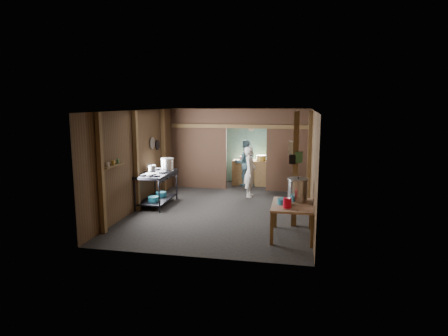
% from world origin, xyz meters
% --- Properties ---
extents(floor, '(4.50, 7.00, 0.00)m').
position_xyz_m(floor, '(0.00, 0.00, 0.00)').
color(floor, black).
rests_on(floor, ground).
extents(ceiling, '(4.50, 7.00, 0.00)m').
position_xyz_m(ceiling, '(0.00, 0.00, 2.60)').
color(ceiling, black).
rests_on(ceiling, ground).
extents(wall_back, '(4.50, 0.00, 2.60)m').
position_xyz_m(wall_back, '(0.00, 3.50, 1.30)').
color(wall_back, brown).
rests_on(wall_back, ground).
extents(wall_front, '(4.50, 0.00, 2.60)m').
position_xyz_m(wall_front, '(0.00, -3.50, 1.30)').
color(wall_front, brown).
rests_on(wall_front, ground).
extents(wall_left, '(0.00, 7.00, 2.60)m').
position_xyz_m(wall_left, '(-2.25, 0.00, 1.30)').
color(wall_left, brown).
rests_on(wall_left, ground).
extents(wall_right, '(0.00, 7.00, 2.60)m').
position_xyz_m(wall_right, '(2.25, 0.00, 1.30)').
color(wall_right, brown).
rests_on(wall_right, ground).
extents(partition_left, '(1.85, 0.10, 2.60)m').
position_xyz_m(partition_left, '(-1.32, 2.20, 1.30)').
color(partition_left, '#523220').
rests_on(partition_left, floor).
extents(partition_right, '(1.35, 0.10, 2.60)m').
position_xyz_m(partition_right, '(1.57, 2.20, 1.30)').
color(partition_right, '#523220').
rests_on(partition_right, floor).
extents(partition_header, '(1.30, 0.10, 0.60)m').
position_xyz_m(partition_header, '(0.25, 2.20, 2.30)').
color(partition_header, '#523220').
rests_on(partition_header, wall_back).
extents(turquoise_panel, '(4.40, 0.06, 2.50)m').
position_xyz_m(turquoise_panel, '(0.00, 3.44, 1.25)').
color(turquoise_panel, '#8AC0B8').
rests_on(turquoise_panel, wall_back).
extents(back_counter, '(1.20, 0.50, 0.85)m').
position_xyz_m(back_counter, '(0.30, 2.95, 0.42)').
color(back_counter, olive).
rests_on(back_counter, floor).
extents(wall_clock, '(0.20, 0.03, 0.20)m').
position_xyz_m(wall_clock, '(0.25, 3.40, 1.90)').
color(wall_clock, silver).
rests_on(wall_clock, wall_back).
extents(post_left_a, '(0.10, 0.12, 2.60)m').
position_xyz_m(post_left_a, '(-2.18, -2.60, 1.30)').
color(post_left_a, olive).
rests_on(post_left_a, floor).
extents(post_left_b, '(0.10, 0.12, 2.60)m').
position_xyz_m(post_left_b, '(-2.18, -0.80, 1.30)').
color(post_left_b, olive).
rests_on(post_left_b, floor).
extents(post_left_c, '(0.10, 0.12, 2.60)m').
position_xyz_m(post_left_c, '(-2.18, 1.20, 1.30)').
color(post_left_c, olive).
rests_on(post_left_c, floor).
extents(post_right, '(0.10, 0.12, 2.60)m').
position_xyz_m(post_right, '(2.18, -0.20, 1.30)').
color(post_right, olive).
rests_on(post_right, floor).
extents(post_free, '(0.12, 0.12, 2.60)m').
position_xyz_m(post_free, '(1.85, -1.30, 1.30)').
color(post_free, olive).
rests_on(post_free, floor).
extents(cross_beam, '(4.40, 0.12, 0.12)m').
position_xyz_m(cross_beam, '(0.00, 2.15, 2.05)').
color(cross_beam, olive).
rests_on(cross_beam, wall_left).
extents(pan_lid_big, '(0.03, 0.34, 0.34)m').
position_xyz_m(pan_lid_big, '(-2.21, 0.40, 1.65)').
color(pan_lid_big, gray).
rests_on(pan_lid_big, wall_left).
extents(pan_lid_small, '(0.03, 0.30, 0.30)m').
position_xyz_m(pan_lid_small, '(-2.21, 0.80, 1.55)').
color(pan_lid_small, black).
rests_on(pan_lid_small, wall_left).
extents(wall_shelf, '(0.14, 0.80, 0.03)m').
position_xyz_m(wall_shelf, '(-2.15, -2.10, 1.40)').
color(wall_shelf, olive).
rests_on(wall_shelf, wall_left).
extents(jar_white, '(0.07, 0.07, 0.10)m').
position_xyz_m(jar_white, '(-2.15, -2.35, 1.47)').
color(jar_white, silver).
rests_on(jar_white, wall_shelf).
extents(jar_yellow, '(0.08, 0.08, 0.10)m').
position_xyz_m(jar_yellow, '(-2.15, -2.10, 1.47)').
color(jar_yellow, '#B58F34').
rests_on(jar_yellow, wall_shelf).
extents(jar_green, '(0.06, 0.06, 0.10)m').
position_xyz_m(jar_green, '(-2.15, -1.88, 1.47)').
color(jar_green, '#3D7843').
rests_on(jar_green, wall_shelf).
extents(bag_white, '(0.22, 0.15, 0.32)m').
position_xyz_m(bag_white, '(1.80, -1.22, 1.78)').
color(bag_white, silver).
rests_on(bag_white, post_free).
extents(bag_green, '(0.16, 0.12, 0.24)m').
position_xyz_m(bag_green, '(1.92, -1.36, 1.60)').
color(bag_green, '#3D7843').
rests_on(bag_green, post_free).
extents(bag_black, '(0.14, 0.10, 0.20)m').
position_xyz_m(bag_black, '(1.78, -1.38, 1.55)').
color(bag_black, black).
rests_on(bag_black, post_free).
extents(gas_range, '(0.79, 1.54, 0.91)m').
position_xyz_m(gas_range, '(-1.88, -0.20, 0.46)').
color(gas_range, black).
rests_on(gas_range, floor).
extents(prep_table, '(0.86, 1.19, 0.70)m').
position_xyz_m(prep_table, '(1.83, -2.05, 0.35)').
color(prep_table, tan).
rests_on(prep_table, floor).
extents(stove_pot_large, '(0.45, 0.45, 0.36)m').
position_xyz_m(stove_pot_large, '(-1.71, 0.23, 1.07)').
color(stove_pot_large, silver).
rests_on(stove_pot_large, gas_range).
extents(stove_pot_med, '(0.25, 0.25, 0.21)m').
position_xyz_m(stove_pot_med, '(-2.05, -0.12, 0.99)').
color(stove_pot_med, silver).
rests_on(stove_pot_med, gas_range).
extents(frying_pan, '(0.44, 0.59, 0.07)m').
position_xyz_m(frying_pan, '(-1.88, -0.59, 0.94)').
color(frying_pan, gray).
rests_on(frying_pan, gas_range).
extents(blue_tub_front, '(0.30, 0.30, 0.12)m').
position_xyz_m(blue_tub_front, '(-1.88, -0.45, 0.24)').
color(blue_tub_front, teal).
rests_on(blue_tub_front, gas_range).
extents(blue_tub_back, '(0.30, 0.30, 0.12)m').
position_xyz_m(blue_tub_back, '(-1.88, 0.11, 0.24)').
color(blue_tub_back, teal).
rests_on(blue_tub_back, gas_range).
extents(stock_pot, '(0.58, 0.58, 0.51)m').
position_xyz_m(stock_pot, '(1.92, -1.74, 0.94)').
color(stock_pot, silver).
rests_on(stock_pot, prep_table).
extents(wash_basin, '(0.31, 0.31, 0.11)m').
position_xyz_m(wash_basin, '(1.66, -2.06, 0.76)').
color(wash_basin, teal).
rests_on(wash_basin, prep_table).
extents(pink_bucket, '(0.19, 0.19, 0.20)m').
position_xyz_m(pink_bucket, '(1.72, -2.33, 0.80)').
color(pink_bucket, red).
rests_on(pink_bucket, prep_table).
extents(knife, '(0.30, 0.11, 0.01)m').
position_xyz_m(knife, '(1.80, -2.50, 0.71)').
color(knife, silver).
rests_on(knife, prep_table).
extents(yellow_tub, '(0.33, 0.33, 0.18)m').
position_xyz_m(yellow_tub, '(0.66, 2.95, 0.94)').
color(yellow_tub, '#B58F34').
rests_on(yellow_tub, back_counter).
extents(red_cup, '(0.11, 0.11, 0.13)m').
position_xyz_m(red_cup, '(-0.02, 2.95, 0.92)').
color(red_cup, '#A33A27').
rests_on(red_cup, back_counter).
extents(cook, '(0.36, 0.55, 1.51)m').
position_xyz_m(cook, '(0.50, 1.28, 0.75)').
color(cook, silver).
rests_on(cook, floor).
extents(worker_back, '(0.90, 0.79, 1.56)m').
position_xyz_m(worker_back, '(0.14, 2.77, 0.78)').
color(worker_back, '#446570').
rests_on(worker_back, floor).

